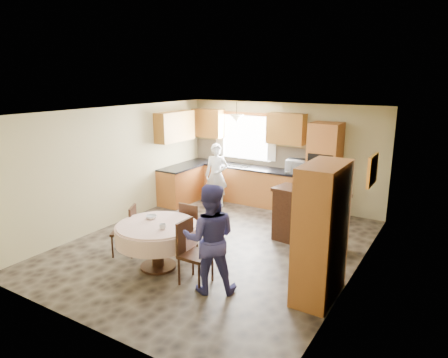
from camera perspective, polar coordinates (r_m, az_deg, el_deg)
name	(u,v)px	position (r m, az deg, el deg)	size (l,w,h in m)	color
floor	(216,245)	(7.64, -1.13, -9.42)	(5.00, 6.00, 0.01)	brown
ceiling	(215,112)	(7.02, -1.23, 9.60)	(5.00, 6.00, 0.01)	white
wall_back	(282,155)	(9.83, 8.30, 3.47)	(5.00, 0.02, 2.50)	tan
wall_front	(80,236)	(5.10, -19.83, -7.62)	(5.00, 0.02, 2.50)	tan
wall_left	(117,166)	(8.80, -15.03, 1.85)	(0.02, 6.00, 2.50)	tan
wall_right	(356,203)	(6.30, 18.40, -3.31)	(0.02, 6.00, 2.50)	tan
window	(246,137)	(10.18, 3.13, 5.97)	(1.40, 0.03, 1.10)	white
curtain_left	(220,133)	(10.51, -0.62, 6.53)	(0.22, 0.02, 1.15)	white
curtain_right	(272,138)	(9.80, 6.88, 5.86)	(0.22, 0.02, 1.15)	white
base_cab_back	(245,185)	(10.11, 3.04, -0.81)	(3.30, 0.60, 0.88)	orange
counter_back	(245,167)	(10.00, 3.07, 1.74)	(3.30, 0.64, 0.04)	black
base_cab_left	(181,185)	(10.09, -6.18, -0.90)	(0.60, 1.20, 0.88)	orange
counter_left	(180,167)	(9.98, -6.25, 1.65)	(0.64, 1.20, 0.04)	black
backsplash	(251,154)	(10.19, 3.87, 3.57)	(3.30, 0.02, 0.55)	tan
wall_cab_left	(208,123)	(10.56, -2.29, 7.98)	(0.85, 0.33, 0.72)	#B9812E
wall_cab_right	(286,129)	(9.52, 8.88, 7.12)	(0.90, 0.33, 0.72)	#B9812E
wall_cab_side	(175,127)	(9.89, -7.04, 7.45)	(0.33, 1.20, 0.72)	#B9812E
oven_tower	(324,170)	(9.20, 14.07, 1.23)	(0.66, 0.62, 2.12)	orange
oven_upper	(320,164)	(8.86, 13.53, 2.03)	(0.56, 0.01, 0.45)	black
oven_lower	(318,187)	(8.98, 13.34, -1.09)	(0.56, 0.01, 0.45)	black
pendant	(237,118)	(9.70, 1.81, 8.67)	(0.36, 0.36, 0.18)	beige
sideboard	(309,219)	(7.69, 12.05, -5.67)	(1.38, 0.57, 0.98)	#3B1D10
space_heater	(312,231)	(7.79, 12.42, -7.32)	(0.36, 0.25, 0.50)	black
cupboard	(321,232)	(5.77, 13.72, -7.42)	(0.51, 1.03, 1.96)	orange
dining_table	(157,234)	(6.67, -9.55, -7.71)	(1.35, 1.35, 0.77)	#3B1D10
chair_left	(128,228)	(7.30, -13.59, -6.81)	(0.53, 0.53, 0.90)	#3B1D10
chair_back	(192,224)	(7.27, -4.64, -6.46)	(0.42, 0.42, 0.91)	#3B1D10
chair_right	(191,249)	(6.18, -4.72, -9.91)	(0.43, 0.43, 0.99)	#3B1D10
framed_picture	(372,170)	(7.33, 20.43, 1.20)	(0.06, 0.65, 0.54)	gold
microwave	(299,167)	(9.33, 10.70, 1.73)	(0.58, 0.40, 0.32)	silver
person_sink	(217,175)	(9.68, -1.08, 0.54)	(0.56, 0.37, 1.54)	silver
person_dining	(210,239)	(5.83, -2.04, -8.51)	(0.80, 0.62, 1.64)	navy
bowl_sideboard	(299,191)	(7.60, 10.70, -1.75)	(0.20, 0.20, 0.05)	#B2B2B2
bottle_sideboard	(337,190)	(7.35, 15.90, -1.49)	(0.12, 0.12, 0.32)	silver
cup_table	(163,227)	(6.36, -8.75, -6.75)	(0.11, 0.11, 0.09)	#B2B2B2
bowl_table	(151,217)	(6.85, -10.34, -5.38)	(0.18, 0.18, 0.06)	#B2B2B2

